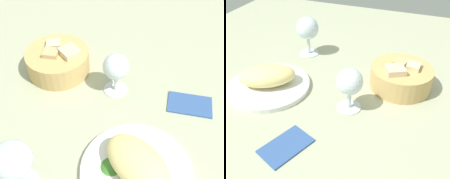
# 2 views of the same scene
# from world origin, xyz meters

# --- Properties ---
(ground_plane) EXTENTS (1.40, 1.40, 0.02)m
(ground_plane) POSITION_xyz_m (0.00, 0.00, -0.01)
(ground_plane) COLOR #A8AD8D
(plate) EXTENTS (0.23, 0.23, 0.01)m
(plate) POSITION_xyz_m (-0.16, -0.08, 0.01)
(plate) COLOR white
(plate) RESTS_ON ground_plane
(omelette) EXTENTS (0.18, 0.16, 0.06)m
(omelette) POSITION_xyz_m (-0.16, -0.08, 0.04)
(omelette) COLOR #F0D786
(omelette) RESTS_ON plate
(lettuce_garnish) EXTENTS (0.04, 0.04, 0.01)m
(lettuce_garnish) POSITION_xyz_m (-0.14, -0.03, 0.02)
(lettuce_garnish) COLOR #3D7B2C
(lettuce_garnish) RESTS_ON plate
(bread_basket) EXTENTS (0.17, 0.17, 0.08)m
(bread_basket) POSITION_xyz_m (0.19, 0.06, 0.03)
(bread_basket) COLOR tan
(bread_basket) RESTS_ON ground_plane
(wine_glass_near) EXTENTS (0.07, 0.07, 0.12)m
(wine_glass_near) POSITION_xyz_m (0.08, -0.08, 0.08)
(wine_glass_near) COLOR silver
(wine_glass_near) RESTS_ON ground_plane
(wine_glass_far) EXTENTS (0.08, 0.08, 0.13)m
(wine_glass_far) POSITION_xyz_m (-0.15, 0.15, 0.09)
(wine_glass_far) COLOR silver
(wine_glass_far) RESTS_ON ground_plane
(folded_napkin) EXTENTS (0.11, 0.13, 0.01)m
(folded_napkin) POSITION_xyz_m (0.00, -0.26, 0.00)
(folded_napkin) COLOR #315491
(folded_napkin) RESTS_ON ground_plane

